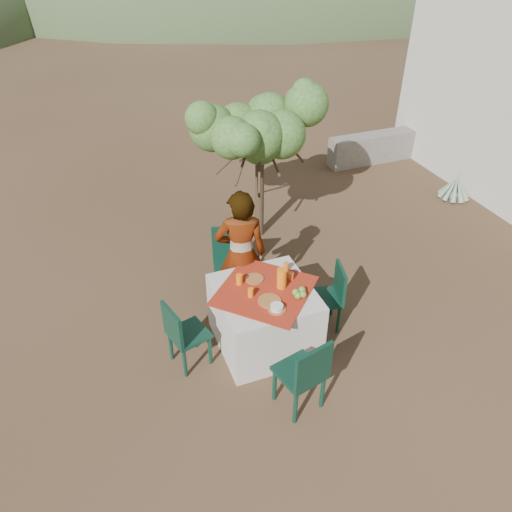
% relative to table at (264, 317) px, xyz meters
% --- Properties ---
extents(ground, '(160.00, 160.00, 0.00)m').
position_rel_table_xyz_m(ground, '(0.58, 0.41, -0.38)').
color(ground, '#3D2C1B').
rests_on(ground, ground).
extents(table, '(1.30, 1.30, 0.76)m').
position_rel_table_xyz_m(table, '(0.00, 0.00, 0.00)').
color(table, silver).
rests_on(table, ground).
extents(chair_far, '(0.47, 0.47, 0.85)m').
position_rel_table_xyz_m(chair_far, '(-0.04, 1.13, 0.09)').
color(chair_far, black).
rests_on(chair_far, ground).
extents(chair_near, '(0.50, 0.50, 0.90)m').
position_rel_table_xyz_m(chair_near, '(0.02, -0.99, 0.12)').
color(chair_near, black).
rests_on(chair_near, ground).
extents(chair_left, '(0.47, 0.47, 0.83)m').
position_rel_table_xyz_m(chair_left, '(-0.93, -0.01, 0.08)').
color(chair_left, black).
rests_on(chair_left, ground).
extents(chair_right, '(0.46, 0.46, 0.82)m').
position_rel_table_xyz_m(chair_right, '(0.82, 0.00, 0.08)').
color(chair_right, black).
rests_on(chair_right, ground).
extents(person, '(0.68, 0.54, 1.65)m').
position_rel_table_xyz_m(person, '(-0.04, 0.63, 0.44)').
color(person, '#8C6651').
rests_on(person, ground).
extents(shrub_tree, '(1.67, 1.64, 1.96)m').
position_rel_table_xyz_m(shrub_tree, '(0.84, 2.21, 1.17)').
color(shrub_tree, '#4E3A27').
rests_on(shrub_tree, ground).
extents(agave, '(0.53, 0.54, 0.57)m').
position_rel_table_xyz_m(agave, '(4.30, 2.03, -0.19)').
color(agave, gray).
rests_on(agave, ground).
extents(stone_wall, '(2.60, 0.35, 0.55)m').
position_rel_table_xyz_m(stone_wall, '(4.18, 3.81, -0.10)').
color(stone_wall, gray).
rests_on(stone_wall, ground).
extents(plate_far, '(0.20, 0.20, 0.01)m').
position_rel_table_xyz_m(plate_far, '(-0.03, 0.22, 0.39)').
color(plate_far, brown).
rests_on(plate_far, table).
extents(plate_near, '(0.25, 0.25, 0.01)m').
position_rel_table_xyz_m(plate_near, '(-0.02, -0.19, 0.39)').
color(plate_near, brown).
rests_on(plate_near, table).
extents(glass_far, '(0.07, 0.07, 0.12)m').
position_rel_table_xyz_m(glass_far, '(-0.21, 0.20, 0.44)').
color(glass_far, orange).
rests_on(glass_far, table).
extents(glass_near, '(0.06, 0.06, 0.10)m').
position_rel_table_xyz_m(glass_near, '(-0.17, -0.04, 0.43)').
color(glass_near, orange).
rests_on(glass_near, table).
extents(juice_pitcher, '(0.11, 0.11, 0.23)m').
position_rel_table_xyz_m(juice_pitcher, '(0.19, -0.01, 0.50)').
color(juice_pitcher, orange).
rests_on(juice_pitcher, table).
extents(bowl_plate, '(0.19, 0.19, 0.01)m').
position_rel_table_xyz_m(bowl_plate, '(-0.00, -0.33, 0.39)').
color(bowl_plate, brown).
rests_on(bowl_plate, table).
extents(white_bowl, '(0.13, 0.13, 0.05)m').
position_rel_table_xyz_m(white_bowl, '(-0.00, -0.33, 0.42)').
color(white_bowl, silver).
rests_on(white_bowl, bowl_plate).
extents(jar_left, '(0.06, 0.06, 0.09)m').
position_rel_table_xyz_m(jar_left, '(0.34, 0.07, 0.43)').
color(jar_left, orange).
rests_on(jar_left, table).
extents(jar_right, '(0.06, 0.06, 0.10)m').
position_rel_table_xyz_m(jar_right, '(0.36, 0.25, 0.43)').
color(jar_right, orange).
rests_on(jar_right, table).
extents(napkin_holder, '(0.08, 0.05, 0.09)m').
position_rel_table_xyz_m(napkin_holder, '(0.24, 0.07, 0.43)').
color(napkin_holder, silver).
rests_on(napkin_holder, table).
extents(fruit_cluster, '(0.16, 0.15, 0.08)m').
position_rel_table_xyz_m(fruit_cluster, '(0.31, -0.22, 0.42)').
color(fruit_cluster, olive).
rests_on(fruit_cluster, table).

